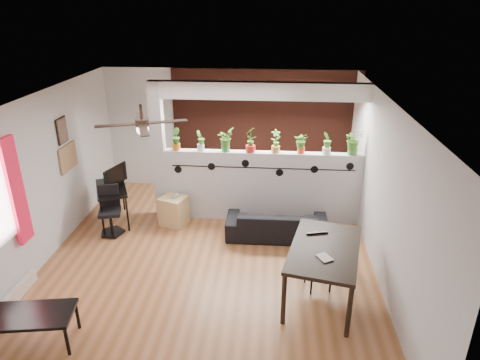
% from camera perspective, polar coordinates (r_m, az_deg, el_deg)
% --- Properties ---
extents(room_shell, '(6.30, 7.10, 2.90)m').
position_cam_1_polar(room_shell, '(6.41, -4.51, -0.90)').
color(room_shell, brown).
rests_on(room_shell, ground).
extents(partition_wall, '(3.60, 0.18, 1.35)m').
position_cam_1_polar(partition_wall, '(7.97, 2.97, -0.85)').
color(partition_wall, '#BCBCC1').
rests_on(partition_wall, ground).
extents(ceiling_header, '(3.60, 0.18, 0.30)m').
position_cam_1_polar(ceiling_header, '(7.43, 3.26, 11.77)').
color(ceiling_header, silver).
rests_on(ceiling_header, room_shell).
extents(pier_column, '(0.22, 0.20, 2.60)m').
position_cam_1_polar(pier_column, '(8.01, -10.75, 3.70)').
color(pier_column, '#BCBCC1').
rests_on(pier_column, ground).
extents(brick_panel, '(3.90, 0.05, 2.60)m').
position_cam_1_polar(brick_panel, '(9.13, 3.35, 6.46)').
color(brick_panel, '#A2422F').
rests_on(brick_panel, ground).
extents(vine_decal, '(3.31, 0.01, 0.30)m').
position_cam_1_polar(vine_decal, '(7.72, 3.01, 1.61)').
color(vine_decal, black).
rests_on(vine_decal, partition_wall).
extents(baseboard_heater, '(0.08, 1.00, 0.18)m').
position_cam_1_polar(baseboard_heater, '(6.91, -27.76, -13.40)').
color(baseboard_heater, silver).
rests_on(baseboard_heater, ground).
extents(corkboard, '(0.03, 0.60, 0.45)m').
position_cam_1_polar(corkboard, '(8.03, -21.94, 2.82)').
color(corkboard, '#956E48').
rests_on(corkboard, room_shell).
extents(framed_art, '(0.03, 0.34, 0.44)m').
position_cam_1_polar(framed_art, '(7.84, -22.64, 6.12)').
color(framed_art, '#8C7259').
rests_on(framed_art, room_shell).
extents(ceiling_fan, '(1.19, 1.19, 0.43)m').
position_cam_1_polar(ceiling_fan, '(5.98, -12.91, 7.13)').
color(ceiling_fan, black).
rests_on(ceiling_fan, room_shell).
extents(potted_plant_0, '(0.23, 0.25, 0.41)m').
position_cam_1_polar(potted_plant_0, '(7.85, -8.56, 5.51)').
color(potted_plant_0, '#C66D17').
rests_on(potted_plant_0, partition_wall).
extents(potted_plant_1, '(0.23, 0.23, 0.38)m').
position_cam_1_polar(potted_plant_1, '(7.76, -5.28, 5.34)').
color(potted_plant_1, silver).
rests_on(potted_plant_1, partition_wall).
extents(potted_plant_2, '(0.24, 0.27, 0.43)m').
position_cam_1_polar(potted_plant_2, '(7.69, -1.96, 5.47)').
color(potted_plant_2, '#328A36').
rests_on(potted_plant_2, partition_wall).
extents(potted_plant_3, '(0.29, 0.31, 0.47)m').
position_cam_1_polar(potted_plant_3, '(7.65, 1.42, 5.55)').
color(potted_plant_3, red).
rests_on(potted_plant_3, partition_wall).
extents(potted_plant_4, '(0.26, 0.24, 0.42)m').
position_cam_1_polar(potted_plant_4, '(7.65, 4.81, 5.28)').
color(potted_plant_4, gold).
rests_on(potted_plant_4, partition_wall).
extents(potted_plant_5, '(0.21, 0.18, 0.38)m').
position_cam_1_polar(potted_plant_5, '(7.67, 8.19, 5.00)').
color(potted_plant_5, '#E3471A').
rests_on(potted_plant_5, partition_wall).
extents(potted_plant_6, '(0.20, 0.23, 0.41)m').
position_cam_1_polar(potted_plant_6, '(7.71, 11.55, 4.98)').
color(potted_plant_6, silver).
rests_on(potted_plant_6, partition_wall).
extents(potted_plant_7, '(0.29, 0.26, 0.46)m').
position_cam_1_polar(potted_plant_7, '(7.77, 14.88, 5.00)').
color(potted_plant_7, '#3D822F').
rests_on(potted_plant_7, partition_wall).
extents(sofa, '(1.68, 0.67, 0.49)m').
position_cam_1_polar(sofa, '(7.58, 4.90, -5.85)').
color(sofa, black).
rests_on(sofa, ground).
extents(cube_shelf, '(0.56, 0.53, 0.55)m').
position_cam_1_polar(cube_shelf, '(8.03, -8.83, -4.07)').
color(cube_shelf, tan).
rests_on(cube_shelf, ground).
extents(cup, '(0.13, 0.13, 0.09)m').
position_cam_1_polar(cup, '(7.88, -8.62, -2.02)').
color(cup, gray).
rests_on(cup, cube_shelf).
extents(computer_desk, '(0.86, 1.10, 0.71)m').
position_cam_1_polar(computer_desk, '(8.21, -16.78, -1.37)').
color(computer_desk, black).
rests_on(computer_desk, ground).
extents(monitor, '(0.35, 0.16, 0.20)m').
position_cam_1_polar(monitor, '(8.28, -16.55, 0.10)').
color(monitor, black).
rests_on(monitor, computer_desk).
extents(office_chair, '(0.46, 0.46, 0.88)m').
position_cam_1_polar(office_chair, '(7.94, -16.90, -4.28)').
color(office_chair, black).
rests_on(office_chair, ground).
extents(dining_table, '(1.19, 1.63, 0.80)m').
position_cam_1_polar(dining_table, '(5.98, 11.20, -9.52)').
color(dining_table, black).
rests_on(dining_table, ground).
extents(book, '(0.23, 0.25, 0.02)m').
position_cam_1_polar(book, '(5.67, 10.56, -10.31)').
color(book, gray).
rests_on(book, dining_table).
extents(folding_chair, '(0.41, 0.41, 0.83)m').
position_cam_1_polar(folding_chair, '(6.33, 10.27, -9.87)').
color(folding_chair, black).
rests_on(folding_chair, ground).
extents(coffee_table, '(1.02, 0.67, 0.44)m').
position_cam_1_polar(coffee_table, '(5.89, -25.93, -16.10)').
color(coffee_table, black).
rests_on(coffee_table, ground).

